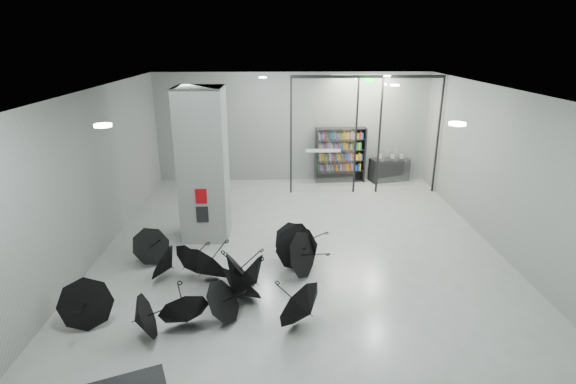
{
  "coord_description": "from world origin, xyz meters",
  "views": [
    {
      "loc": [
        -0.57,
        -9.21,
        5.12
      ],
      "look_at": [
        -0.3,
        1.5,
        1.4
      ],
      "focal_mm": 27.66,
      "sensor_mm": 36.0,
      "label": 1
    }
  ],
  "objects_px": {
    "shop_counter": "(389,169)",
    "umbrella_cluster": "(232,277)",
    "bookshelf": "(340,155)",
    "column": "(203,165)"
  },
  "relations": [
    {
      "from": "shop_counter",
      "to": "umbrella_cluster",
      "type": "relative_size",
      "value": 0.27
    },
    {
      "from": "umbrella_cluster",
      "to": "shop_counter",
      "type": "bearing_deg",
      "value": 55.63
    },
    {
      "from": "bookshelf",
      "to": "umbrella_cluster",
      "type": "height_order",
      "value": "bookshelf"
    },
    {
      "from": "shop_counter",
      "to": "umbrella_cluster",
      "type": "height_order",
      "value": "umbrella_cluster"
    },
    {
      "from": "bookshelf",
      "to": "umbrella_cluster",
      "type": "relative_size",
      "value": 0.38
    },
    {
      "from": "shop_counter",
      "to": "umbrella_cluster",
      "type": "xyz_separation_m",
      "value": [
        -5.21,
        -7.62,
        -0.13
      ]
    },
    {
      "from": "column",
      "to": "umbrella_cluster",
      "type": "distance_m",
      "value": 3.44
    },
    {
      "from": "shop_counter",
      "to": "column",
      "type": "bearing_deg",
      "value": -156.13
    },
    {
      "from": "umbrella_cluster",
      "to": "bookshelf",
      "type": "bearing_deg",
      "value": 66.31
    },
    {
      "from": "bookshelf",
      "to": "shop_counter",
      "type": "height_order",
      "value": "bookshelf"
    }
  ]
}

